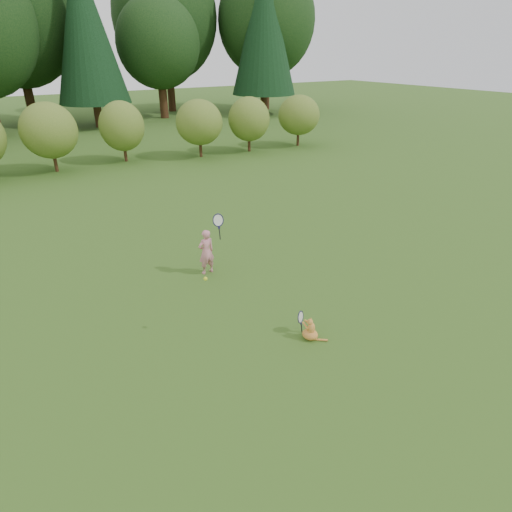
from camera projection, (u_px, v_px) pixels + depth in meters
ground at (269, 303)px, 8.74m from camera, size 100.00×100.00×0.00m
shrub_row at (97, 135)px, 18.01m from camera, size 28.00×3.00×2.80m
child at (207, 251)px, 9.70m from camera, size 0.61×0.39×1.60m
cat at (310, 328)px, 7.61m from camera, size 0.42×0.59×0.58m
tennis_ball at (205, 279)px, 7.34m from camera, size 0.07×0.07×0.07m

